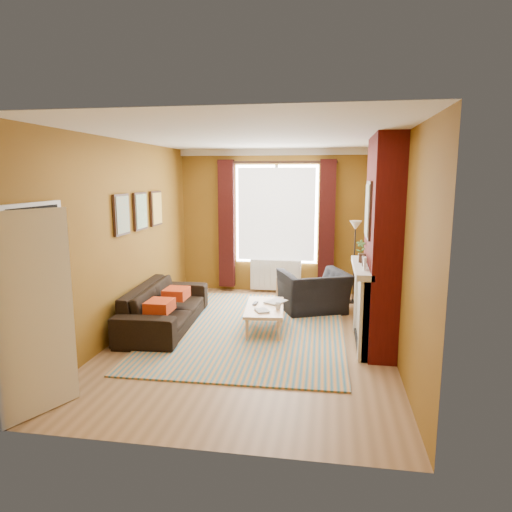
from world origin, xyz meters
name	(u,v)px	position (x,y,z in m)	size (l,w,h in m)	color
ground	(253,338)	(0.00, 0.00, 0.00)	(5.50, 5.50, 0.00)	brown
room_walls	(301,241)	(0.64, 0.27, 1.39)	(3.82, 5.54, 2.83)	brown
striped_rug	(250,328)	(-0.12, 0.40, 0.01)	(2.87, 3.92, 0.02)	teal
sofa	(165,306)	(-1.42, 0.29, 0.32)	(2.21, 0.86, 0.64)	black
armchair	(314,292)	(0.80, 1.45, 0.35)	(1.07, 0.93, 0.69)	black
coffee_table	(265,309)	(0.11, 0.37, 0.33)	(0.66, 1.16, 0.37)	tan
wicker_stool	(285,289)	(0.23, 2.18, 0.20)	(0.33, 0.33, 0.40)	olive
floor_lamp	(355,238)	(1.49, 2.14, 1.19)	(0.23, 0.23, 1.50)	black
book_a	(256,311)	(0.03, 0.07, 0.38)	(0.18, 0.24, 0.02)	#999999
book_b	(270,300)	(0.15, 0.66, 0.38)	(0.24, 0.33, 0.02)	#999999
mug	(278,306)	(0.33, 0.26, 0.41)	(0.10, 0.10, 0.09)	#999999
tv_remote	(255,303)	(-0.05, 0.47, 0.38)	(0.06, 0.17, 0.02)	#29292B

